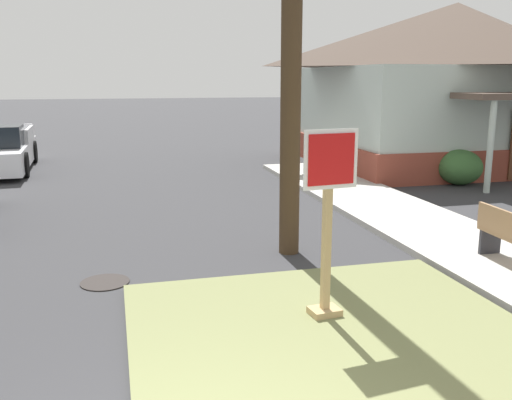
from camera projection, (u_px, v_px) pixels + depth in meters
name	position (u px, v px, depth m)	size (l,w,h in m)	color
grass_corner_patch	(355.00, 359.00, 5.81)	(4.58, 5.32, 0.08)	olive
sidewalk_strip	(433.00, 231.00, 10.63)	(2.20, 16.80, 0.12)	#B2AFA8
stop_sign	(327.00, 229.00, 6.57)	(0.68, 0.32, 2.26)	tan
manhole_cover	(105.00, 282.00, 8.08)	(0.70, 0.70, 0.02)	black
corner_house	(453.00, 83.00, 19.01)	(9.52, 9.02, 5.34)	brown
shrub_near_porch	(460.00, 167.00, 15.43)	(1.22, 1.22, 0.97)	#396431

